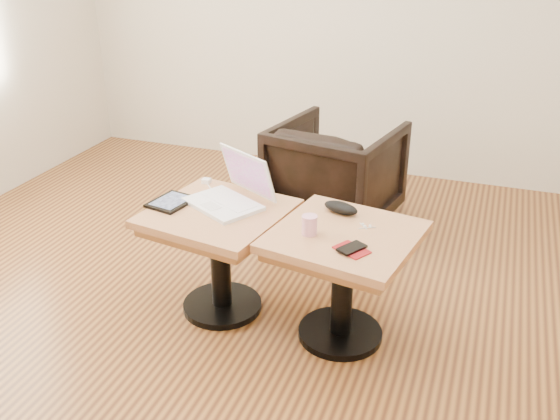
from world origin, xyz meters
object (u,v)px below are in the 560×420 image
(laptop, at_px, (231,194))
(armchair, at_px, (336,173))
(striped_cup, at_px, (310,225))
(side_table_right, at_px, (344,260))
(side_table_left, at_px, (219,236))

(laptop, relative_size, armchair, 0.63)
(laptop, distance_m, striped_cup, 0.49)
(side_table_right, distance_m, armchair, 1.26)
(striped_cup, bearing_deg, laptop, 158.03)
(side_table_left, bearing_deg, armchair, 86.37)
(striped_cup, bearing_deg, armchair, 99.72)
(laptop, distance_m, armchair, 1.14)
(side_table_right, bearing_deg, laptop, 178.82)
(side_table_left, relative_size, side_table_right, 0.99)
(side_table_left, bearing_deg, striped_cup, -1.35)
(side_table_right, relative_size, laptop, 1.53)
(striped_cup, height_order, armchair, armchair)
(side_table_left, relative_size, armchair, 0.96)
(side_table_right, bearing_deg, striped_cup, -145.44)
(side_table_right, xyz_separation_m, armchair, (-0.36, 1.20, -0.08))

